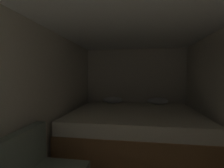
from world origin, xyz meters
name	(u,v)px	position (x,y,z in m)	size (l,w,h in m)	color
wall_back	(135,89)	(0.00, 3.92, 1.04)	(2.63, 0.05, 2.08)	beige
wall_left	(35,102)	(-1.29, 1.57, 1.04)	(0.05, 4.64, 2.08)	beige
ceiling_slab	(133,14)	(0.00, 1.57, 2.10)	(2.63, 4.64, 0.05)	white
bed	(134,128)	(0.00, 2.83, 0.35)	(2.41, 2.04, 0.86)	olive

